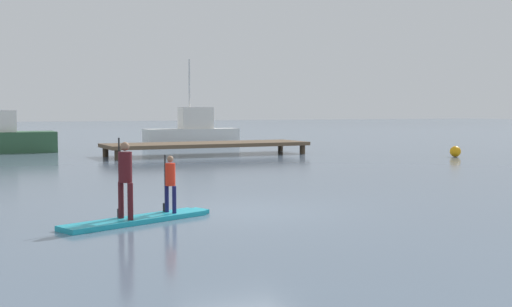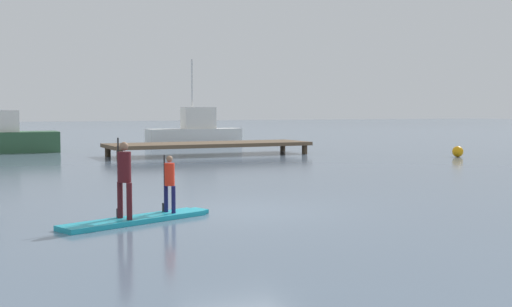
{
  "view_description": "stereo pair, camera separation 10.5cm",
  "coord_description": "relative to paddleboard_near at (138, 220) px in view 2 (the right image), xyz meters",
  "views": [
    {
      "loc": [
        -5.93,
        -13.17,
        2.26
      ],
      "look_at": [
        1.13,
        1.64,
        1.17
      ],
      "focal_mm": 46.12,
      "sensor_mm": 36.0,
      "label": 1
    },
    {
      "loc": [
        -5.83,
        -13.21,
        2.26
      ],
      "look_at": [
        1.13,
        1.64,
        1.17
      ],
      "focal_mm": 46.12,
      "sensor_mm": 36.0,
      "label": 2
    }
  ],
  "objects": [
    {
      "name": "ground_plane",
      "position": [
        2.41,
        0.3,
        -0.05
      ],
      "size": [
        240.0,
        240.0,
        0.0
      ],
      "primitive_type": "plane",
      "color": "slate"
    },
    {
      "name": "paddleboard_near",
      "position": [
        0.0,
        0.0,
        0.0
      ],
      "size": [
        3.37,
        1.73,
        0.1
      ],
      "color": "#1E9EB2",
      "rests_on": "ground"
    },
    {
      "name": "paddler_adult",
      "position": [
        -0.3,
        -0.1,
        0.93
      ],
      "size": [
        0.35,
        0.47,
        1.61
      ],
      "color": "#4C1419",
      "rests_on": "paddleboard_near"
    },
    {
      "name": "paddler_child_solo",
      "position": [
        0.76,
        0.29,
        0.73
      ],
      "size": [
        0.27,
        0.4,
        1.21
      ],
      "color": "#19194C",
      "rests_on": "paddleboard_near"
    },
    {
      "name": "motor_boat_small_navy",
      "position": [
        10.99,
        27.07,
        0.79
      ],
      "size": [
        6.13,
        1.52,
        5.49
      ],
      "color": "silver",
      "rests_on": "ground"
    },
    {
      "name": "floating_dock",
      "position": [
        8.36,
        17.76,
        0.48
      ],
      "size": [
        10.18,
        3.03,
        0.63
      ],
      "color": "brown",
      "rests_on": "ground"
    },
    {
      "name": "mooring_buoy_near",
      "position": [
        18.7,
        11.45,
        0.21
      ],
      "size": [
        0.53,
        0.53,
        0.53
      ],
      "primitive_type": "sphere",
      "color": "orange",
      "rests_on": "ground"
    }
  ]
}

